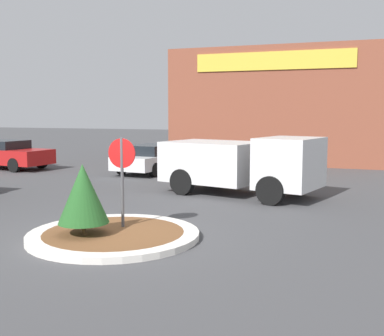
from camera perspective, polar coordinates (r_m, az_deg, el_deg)
name	(u,v)px	position (r m, az deg, el deg)	size (l,w,h in m)	color
ground_plane	(114,238)	(10.71, -9.23, -8.20)	(120.00, 120.00, 0.00)	#474749
traffic_island	(114,235)	(10.70, -9.24, -7.84)	(3.73, 3.73, 0.14)	silver
stop_sign	(122,168)	(10.88, -8.29, 0.04)	(0.67, 0.07, 2.16)	#4C4C51
island_shrub	(83,194)	(10.42, -12.79, -2.97)	(1.08, 1.08, 1.51)	brown
utility_truck	(240,163)	(15.86, 5.71, 0.61)	(5.49, 3.37, 1.95)	silver
storefront_building	(282,106)	(27.61, 10.63, 7.19)	(11.33, 6.07, 6.07)	brown
parked_sedan_red	(5,154)	(24.92, -21.26, 1.56)	(4.79, 2.36, 1.37)	#B21919
parked_sedan_white	(154,158)	(21.88, -4.52, 1.19)	(2.35, 4.72, 1.27)	silver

